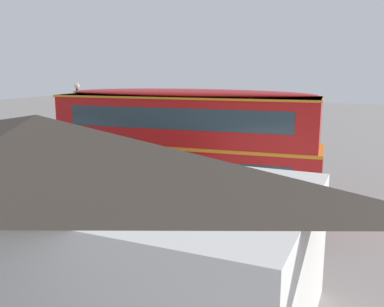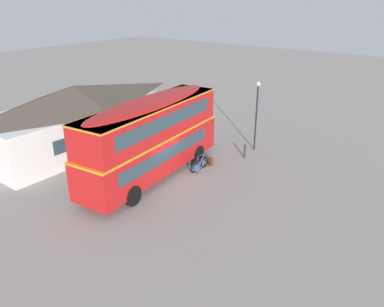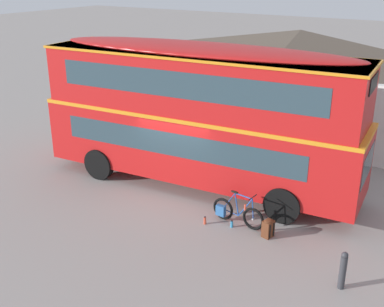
% 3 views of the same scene
% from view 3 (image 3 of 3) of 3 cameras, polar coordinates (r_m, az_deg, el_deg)
% --- Properties ---
extents(ground_plane, '(120.00, 120.00, 0.00)m').
position_cam_3_polar(ground_plane, '(15.90, -1.31, -4.60)').
color(ground_plane, gray).
extents(double_decker_bus, '(10.91, 3.44, 4.79)m').
position_cam_3_polar(double_decker_bus, '(15.49, 0.89, 5.20)').
color(double_decker_bus, black).
rests_on(double_decker_bus, ground).
extents(touring_bicycle, '(1.70, 0.46, 1.03)m').
position_cam_3_polar(touring_bicycle, '(13.89, 5.28, -7.05)').
color(touring_bicycle, black).
rests_on(touring_bicycle, ground).
extents(backpack_on_ground, '(0.34, 0.35, 0.54)m').
position_cam_3_polar(backpack_on_ground, '(13.43, 9.11, -8.79)').
color(backpack_on_ground, '#592D19').
rests_on(backpack_on_ground, ground).
extents(water_bottle_red_squeeze, '(0.08, 0.08, 0.24)m').
position_cam_3_polar(water_bottle_red_squeeze, '(13.95, 1.56, -8.04)').
color(water_bottle_red_squeeze, '#D84C33').
rests_on(water_bottle_red_squeeze, ground).
extents(water_bottle_blue_sports, '(0.08, 0.08, 0.21)m').
position_cam_3_polar(water_bottle_blue_sports, '(13.84, 4.80, -8.44)').
color(water_bottle_blue_sports, '#338CBF').
rests_on(water_bottle_blue_sports, ground).
extents(pub_building, '(13.36, 5.95, 4.46)m').
position_cam_3_polar(pub_building, '(22.05, 12.46, 8.65)').
color(pub_building, silver).
rests_on(pub_building, ground).
extents(kerb_bollard, '(0.16, 0.16, 0.97)m').
position_cam_3_polar(kerb_bollard, '(11.76, 17.66, -13.15)').
color(kerb_bollard, '#333338').
rests_on(kerb_bollard, ground).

